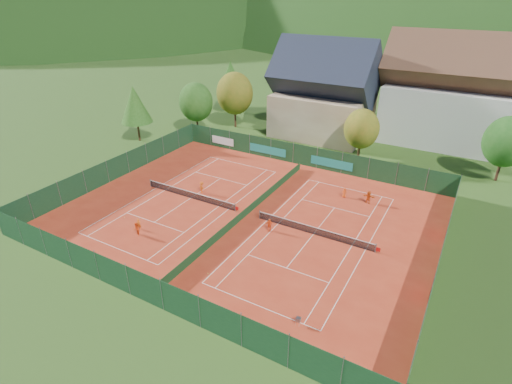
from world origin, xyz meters
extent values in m
plane|color=#284A17|center=(0.00, 0.00, -0.02)|extent=(600.00, 600.00, 0.00)
cube|color=#A92E18|center=(0.00, 0.00, 0.01)|extent=(40.00, 32.00, 0.01)
cube|color=white|center=(-8.00, 11.88, 0.01)|extent=(10.97, 0.06, 0.00)
cube|color=white|center=(-8.00, -11.88, 0.01)|extent=(10.97, 0.06, 0.00)
cube|color=white|center=(-13.48, 0.00, 0.01)|extent=(0.06, 23.77, 0.00)
cube|color=white|center=(-2.51, 0.00, 0.01)|extent=(0.06, 23.77, 0.00)
cube|color=white|center=(-12.12, 0.00, 0.01)|extent=(0.06, 23.77, 0.00)
cube|color=white|center=(-3.88, 0.00, 0.01)|extent=(0.06, 23.77, 0.00)
cube|color=white|center=(-8.00, 6.40, 0.01)|extent=(8.23, 0.06, 0.00)
cube|color=white|center=(-8.00, -6.40, 0.01)|extent=(8.23, 0.06, 0.00)
cube|color=white|center=(-8.00, 0.00, 0.01)|extent=(0.06, 12.80, 0.00)
cube|color=white|center=(8.00, 11.88, 0.01)|extent=(10.97, 0.06, 0.00)
cube|color=white|center=(8.00, -11.88, 0.01)|extent=(10.97, 0.06, 0.00)
cube|color=white|center=(2.51, 0.00, 0.01)|extent=(0.06, 23.77, 0.00)
cube|color=white|center=(13.48, 0.00, 0.01)|extent=(0.06, 23.77, 0.00)
cube|color=white|center=(3.88, 0.00, 0.01)|extent=(0.06, 23.77, 0.00)
cube|color=white|center=(12.12, 0.00, 0.01)|extent=(0.06, 23.77, 0.00)
cube|color=white|center=(8.00, 6.40, 0.01)|extent=(8.23, 0.06, 0.00)
cube|color=white|center=(8.00, -6.40, 0.01)|extent=(8.23, 0.06, 0.00)
cube|color=white|center=(8.00, 0.00, 0.01)|extent=(0.06, 12.80, 0.00)
cylinder|color=#59595B|center=(-14.40, 0.00, 0.51)|extent=(0.10, 0.10, 1.02)
cylinder|color=#59595B|center=(-1.60, 0.00, 0.51)|extent=(0.10, 0.10, 1.02)
cube|color=black|center=(-8.00, 0.00, 0.46)|extent=(12.80, 0.02, 0.86)
cube|color=white|center=(-8.00, 0.00, 0.89)|extent=(12.80, 0.04, 0.06)
cube|color=red|center=(-1.35, 0.00, 0.45)|extent=(0.40, 0.04, 0.40)
cylinder|color=#59595B|center=(1.60, 0.00, 0.51)|extent=(0.10, 0.10, 1.02)
cylinder|color=#59595B|center=(14.40, 0.00, 0.51)|extent=(0.10, 0.10, 1.02)
cube|color=black|center=(8.00, 0.00, 0.46)|extent=(12.80, 0.02, 0.86)
cube|color=white|center=(8.00, 0.00, 0.89)|extent=(12.80, 0.04, 0.06)
cube|color=red|center=(14.65, 0.00, 0.45)|extent=(0.40, 0.04, 0.40)
cube|color=#14391B|center=(0.00, 0.00, 0.50)|extent=(0.03, 28.80, 1.00)
cube|color=#14381C|center=(0.00, 16.00, 1.50)|extent=(40.00, 0.04, 3.00)
cube|color=teal|center=(-6.00, 15.94, 1.20)|extent=(6.00, 0.03, 1.20)
cube|color=teal|center=(4.00, 15.94, 1.20)|extent=(6.00, 0.03, 1.20)
cube|color=silver|center=(-14.00, 15.94, 1.20)|extent=(4.00, 0.03, 1.20)
cube|color=#14381D|center=(0.00, -16.00, 1.50)|extent=(40.00, 0.04, 3.00)
cube|color=#14371D|center=(-20.00, 0.00, 1.50)|extent=(0.04, 32.00, 3.00)
cube|color=#153B21|center=(20.00, 0.00, 1.50)|extent=(0.04, 32.00, 3.00)
cube|color=#B21414|center=(19.94, -4.00, 1.20)|extent=(0.03, 3.00, 1.20)
cube|color=#B21414|center=(19.94, 6.00, 1.20)|extent=(0.03, 3.00, 1.20)
cube|color=beige|center=(-3.00, 30.00, 3.50)|extent=(15.00, 12.00, 7.00)
cube|color=#1E2333|center=(-3.00, 30.00, 10.00)|extent=(16.20, 12.00, 12.00)
cube|color=silver|center=(16.00, 36.00, 4.50)|extent=(20.00, 11.00, 9.00)
cube|color=brown|center=(16.00, 36.00, 11.75)|extent=(21.60, 11.00, 11.00)
cylinder|color=#412D17|center=(-22.00, 20.00, 1.40)|extent=(0.36, 0.36, 2.80)
ellipsoid|color=#255719|center=(-22.00, 20.00, 5.40)|extent=(5.72, 5.72, 6.58)
cylinder|color=#4B2C1B|center=(-18.00, 26.00, 1.57)|extent=(0.36, 0.36, 3.15)
ellipsoid|color=olive|center=(-18.00, 26.00, 6.07)|extent=(6.44, 6.44, 7.40)
cylinder|color=#4C351B|center=(-24.00, 34.00, 1.75)|extent=(0.36, 0.36, 3.50)
cone|color=#235718|center=(-24.00, 34.00, 6.75)|extent=(5.60, 5.60, 6.50)
cylinder|color=#49301A|center=(6.00, 22.00, 1.22)|extent=(0.36, 0.36, 2.45)
ellipsoid|color=olive|center=(6.00, 22.00, 4.72)|extent=(5.01, 5.01, 5.76)
cylinder|color=#442618|center=(24.00, 24.00, 1.40)|extent=(0.36, 0.36, 2.80)
ellipsoid|color=#1C5117|center=(24.00, 24.00, 5.40)|extent=(5.72, 5.72, 6.58)
cylinder|color=#4B2C1A|center=(-28.00, 12.00, 1.57)|extent=(0.36, 0.36, 3.15)
cone|color=#275919|center=(-28.00, 12.00, 6.07)|extent=(5.04, 5.04, 5.85)
ellipsoid|color=black|center=(10.00, 300.00, -42.35)|extent=(440.00, 440.00, 242.00)
ellipsoid|color=black|center=(-220.00, 160.00, -35.70)|extent=(340.00, 340.00, 204.00)
cylinder|color=slate|center=(11.60, -12.30, 0.40)|extent=(0.02, 0.02, 0.80)
cylinder|color=slate|center=(11.90, -12.30, 0.40)|extent=(0.02, 0.02, 0.80)
cylinder|color=slate|center=(11.60, -12.00, 0.40)|extent=(0.02, 0.02, 0.80)
cylinder|color=slate|center=(11.90, -12.00, 0.40)|extent=(0.02, 0.02, 0.80)
cube|color=slate|center=(11.75, -12.15, 0.55)|extent=(0.34, 0.34, 0.30)
ellipsoid|color=#CCD833|center=(11.75, -12.15, 0.58)|extent=(0.28, 0.28, 0.16)
sphere|color=#CCD833|center=(-11.58, -7.29, 0.03)|extent=(0.07, 0.07, 0.07)
sphere|color=#CCD833|center=(2.22, -10.60, 0.03)|extent=(0.07, 0.07, 0.07)
sphere|color=#CCD833|center=(1.44, 2.01, 0.03)|extent=(0.07, 0.07, 0.07)
sphere|color=#CCD833|center=(-6.21, 9.83, 0.03)|extent=(0.07, 0.07, 0.07)
sphere|color=#CCD833|center=(8.13, -0.16, 0.03)|extent=(0.07, 0.07, 0.07)
imported|color=orange|center=(-8.41, -8.19, 0.63)|extent=(0.55, 0.50, 1.26)
imported|color=#F64D15|center=(-7.77, -9.16, 0.74)|extent=(0.91, 0.85, 1.49)
imported|color=#E05413|center=(-7.65, 1.86, 0.75)|extent=(1.10, 0.85, 1.51)
imported|color=#F34A15|center=(3.69, -1.67, 0.73)|extent=(0.92, 0.69, 1.46)
imported|color=#E64914|center=(8.09, 9.48, 0.62)|extent=(0.69, 0.55, 1.23)
imported|color=#D84D13|center=(11.03, 9.45, 0.79)|extent=(1.47, 0.50, 1.57)
camera|label=1|loc=(20.01, -33.09, 22.98)|focal=28.00mm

